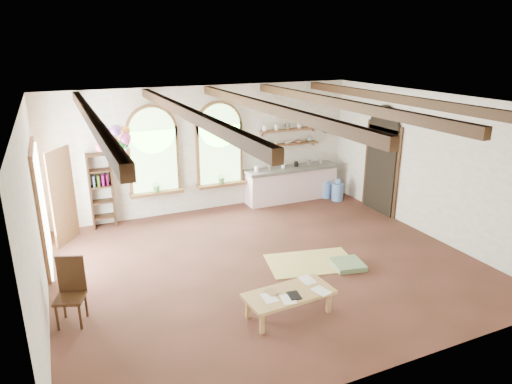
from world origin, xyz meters
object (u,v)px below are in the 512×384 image
kitchen_counter (291,183)px  side_chair (72,305)px  coffee_table (289,295)px  balloon_cluster (115,137)px

kitchen_counter → side_chair: size_ratio=2.50×
coffee_table → balloon_cluster: (-1.96, 4.10, 1.97)m
coffee_table → side_chair: size_ratio=1.38×
side_chair → balloon_cluster: balloon_cluster is taller
coffee_table → kitchen_counter: bearing=61.2°
kitchen_counter → balloon_cluster: 5.14m
kitchen_counter → side_chair: 7.05m
balloon_cluster → coffee_table: bearing=-64.5°
coffee_table → balloon_cluster: size_ratio=1.30×
kitchen_counter → coffee_table: kitchen_counter is taller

